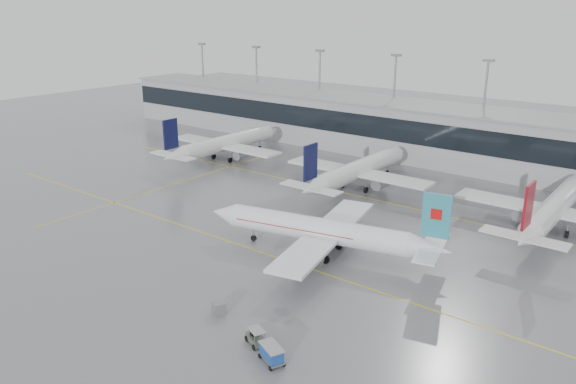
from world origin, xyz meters
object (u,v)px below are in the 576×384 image
Objects in this scene: air_canada_jet at (325,231)px; gse_unit at (219,308)px; baggage_tug at (256,338)px; baggage_cart at (272,353)px.

air_canada_jet reaches higher than gse_unit.
gse_unit is at bearing 75.98° from air_canada_jet.
baggage_tug reaches higher than gse_unit.
air_canada_jet is 25.13× the size of gse_unit.
baggage_cart is at bearing 0.00° from baggage_tug.
air_canada_jet is at bearing 130.45° from baggage_tug.
air_canada_jet reaches higher than baggage_tug.
baggage_tug is 2.59× the size of gse_unit.
gse_unit is (-0.49, -20.63, -2.84)m from air_canada_jet.
baggage_cart is at bearing 9.48° from gse_unit.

